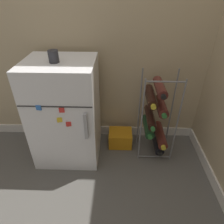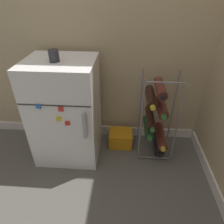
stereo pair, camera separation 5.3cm
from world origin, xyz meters
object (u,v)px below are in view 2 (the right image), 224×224
object	(u,v)px
mini_fridge	(66,112)
soda_box	(121,138)
fridge_top_cup	(54,56)
wine_rack	(156,119)

from	to	relation	value
mini_fridge	soda_box	world-z (taller)	mini_fridge
mini_fridge	fridge_top_cup	xyz separation A→B (m)	(-0.02, -0.03, 0.47)
wine_rack	fridge_top_cup	world-z (taller)	fridge_top_cup
mini_fridge	fridge_top_cup	size ratio (longest dim) A/B	10.44
mini_fridge	wine_rack	world-z (taller)	mini_fridge
mini_fridge	wine_rack	bearing A→B (deg)	2.74
mini_fridge	soda_box	size ratio (longest dim) A/B	4.00
wine_rack	fridge_top_cup	bearing A→B (deg)	-174.84
wine_rack	fridge_top_cup	xyz separation A→B (m)	(-0.75, -0.07, 0.53)
mini_fridge	fridge_top_cup	distance (m)	0.47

